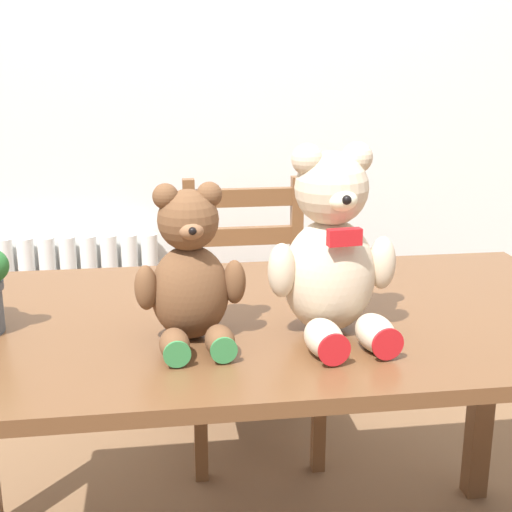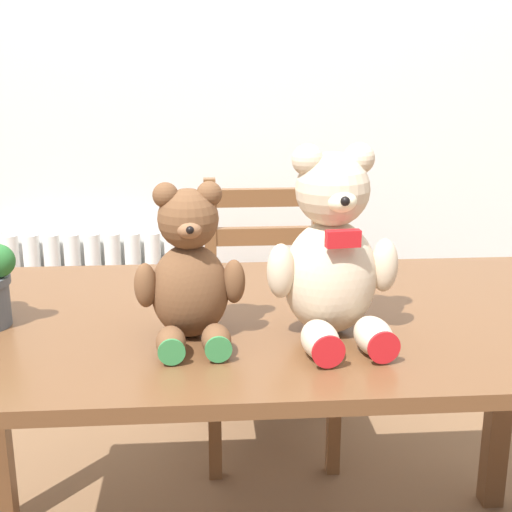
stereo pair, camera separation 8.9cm
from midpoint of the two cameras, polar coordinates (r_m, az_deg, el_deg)
wall_back at (r=2.63m, az=-4.58°, el=16.28°), size 8.00×0.04×2.60m
radiator at (r=2.76m, az=-15.31°, el=-5.72°), size 0.66×0.10×0.65m
dining_table at (r=1.56m, az=-1.17°, el=-8.05°), size 1.50×0.80×0.74m
wooden_chair_behind at (r=2.38m, az=-1.61°, el=-4.91°), size 0.41×0.43×0.88m
teddy_bear_left at (r=1.37m, az=-7.16°, el=-1.51°), size 0.22×0.22×0.31m
teddy_bear_right at (r=1.39m, az=4.27°, el=0.12°), size 0.27×0.27×0.38m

